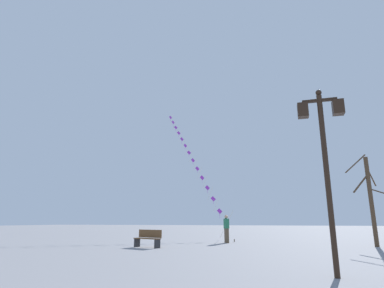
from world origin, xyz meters
TOP-DOWN VIEW (x-y plane):
  - ground_plane at (0.00, 20.00)m, footprint 160.00×160.00m
  - twin_lantern_lamp_post at (2.36, 6.97)m, footprint 1.18×0.28m
  - kite_train at (-7.12, 26.42)m, footprint 9.60×13.03m
  - kite_flyer at (-2.45, 18.56)m, footprint 0.45×0.60m
  - bare_tree at (5.77, 17.82)m, footprint 2.08×0.78m
  - park_bench at (-5.77, 13.98)m, footprint 1.66×0.94m

SIDE VIEW (x-z plane):
  - ground_plane at x=0.00m, z-range 0.00..0.00m
  - park_bench at x=-5.77m, z-range 0.01..0.90m
  - kite_flyer at x=-2.45m, z-range 0.05..1.76m
  - bare_tree at x=5.77m, z-range 0.05..5.09m
  - twin_lantern_lamp_post at x=2.36m, z-range 0.93..5.81m
  - kite_train at x=-7.12m, z-range 0.35..14.20m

